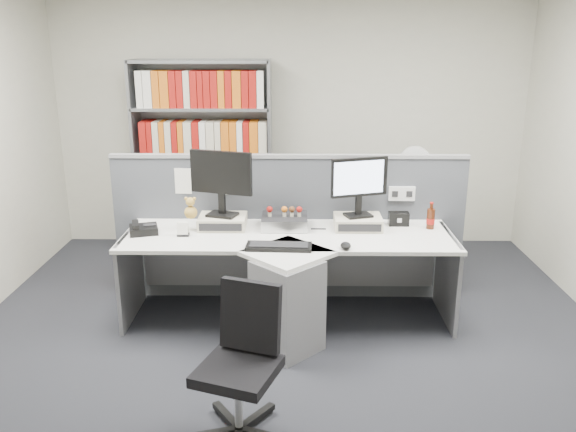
{
  "coord_description": "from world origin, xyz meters",
  "views": [
    {
      "loc": [
        0.05,
        -3.59,
        2.2
      ],
      "look_at": [
        0.0,
        0.65,
        0.92
      ],
      "focal_mm": 36.8,
      "sensor_mm": 36.0,
      "label": 1
    }
  ],
  "objects_px": {
    "monitor_right": "(359,182)",
    "mouse": "(346,246)",
    "desk": "(288,276)",
    "desk_calendar": "(183,230)",
    "monitor_left": "(221,178)",
    "speaker": "(399,219)",
    "desktop_pc": "(284,222)",
    "desk_phone": "(143,229)",
    "desk_fan": "(414,166)",
    "office_chair": "(243,358)",
    "keyboard": "(279,246)",
    "filing_cabinet": "(410,232)",
    "cola_bottle": "(431,219)",
    "shelving_unit": "(204,161)"
  },
  "relations": [
    {
      "from": "desk_phone",
      "to": "desk_fan",
      "type": "relative_size",
      "value": 0.51
    },
    {
      "from": "shelving_unit",
      "to": "desktop_pc",
      "type": "bearing_deg",
      "value": -59.17
    },
    {
      "from": "monitor_left",
      "to": "desk_phone",
      "type": "distance_m",
      "value": 0.74
    },
    {
      "from": "desk_fan",
      "to": "monitor_left",
      "type": "bearing_deg",
      "value": -149.68
    },
    {
      "from": "keyboard",
      "to": "mouse",
      "type": "xyz_separation_m",
      "value": [
        0.49,
        -0.0,
        0.01
      ]
    },
    {
      "from": "monitor_left",
      "to": "office_chair",
      "type": "xyz_separation_m",
      "value": [
        0.3,
        -1.61,
        -0.67
      ]
    },
    {
      "from": "speaker",
      "to": "cola_bottle",
      "type": "distance_m",
      "value": 0.26
    },
    {
      "from": "monitor_right",
      "to": "cola_bottle",
      "type": "height_order",
      "value": "monitor_right"
    },
    {
      "from": "filing_cabinet",
      "to": "keyboard",
      "type": "bearing_deg",
      "value": -130.05
    },
    {
      "from": "desk",
      "to": "monitor_left",
      "type": "relative_size",
      "value": 4.89
    },
    {
      "from": "filing_cabinet",
      "to": "desk_fan",
      "type": "height_order",
      "value": "desk_fan"
    },
    {
      "from": "shelving_unit",
      "to": "monitor_right",
      "type": "bearing_deg",
      "value": -45.05
    },
    {
      "from": "keyboard",
      "to": "mouse",
      "type": "height_order",
      "value": "mouse"
    },
    {
      "from": "monitor_right",
      "to": "desk_fan",
      "type": "bearing_deg",
      "value": 57.88
    },
    {
      "from": "desk_fan",
      "to": "desk_calendar",
      "type": "bearing_deg",
      "value": -148.7
    },
    {
      "from": "keyboard",
      "to": "cola_bottle",
      "type": "xyz_separation_m",
      "value": [
        1.22,
        0.49,
        0.07
      ]
    },
    {
      "from": "keyboard",
      "to": "desk_calendar",
      "type": "height_order",
      "value": "desk_calendar"
    },
    {
      "from": "desk_fan",
      "to": "desk_phone",
      "type": "bearing_deg",
      "value": -153.55
    },
    {
      "from": "cola_bottle",
      "to": "shelving_unit",
      "type": "bearing_deg",
      "value": 144.38
    },
    {
      "from": "monitor_left",
      "to": "speaker",
      "type": "relative_size",
      "value": 3.24
    },
    {
      "from": "monitor_right",
      "to": "keyboard",
      "type": "distance_m",
      "value": 0.88
    },
    {
      "from": "desk",
      "to": "speaker",
      "type": "relative_size",
      "value": 15.82
    },
    {
      "from": "cola_bottle",
      "to": "shelving_unit",
      "type": "relative_size",
      "value": 0.11
    },
    {
      "from": "shelving_unit",
      "to": "office_chair",
      "type": "distance_m",
      "value": 3.19
    },
    {
      "from": "desk_calendar",
      "to": "shelving_unit",
      "type": "height_order",
      "value": "shelving_unit"
    },
    {
      "from": "monitor_left",
      "to": "desk_phone",
      "type": "height_order",
      "value": "monitor_left"
    },
    {
      "from": "speaker",
      "to": "desk_fan",
      "type": "height_order",
      "value": "desk_fan"
    },
    {
      "from": "cola_bottle",
      "to": "filing_cabinet",
      "type": "relative_size",
      "value": 0.32
    },
    {
      "from": "desk_calendar",
      "to": "speaker",
      "type": "relative_size",
      "value": 0.68
    },
    {
      "from": "keyboard",
      "to": "shelving_unit",
      "type": "bearing_deg",
      "value": 113.13
    },
    {
      "from": "desktop_pc",
      "to": "filing_cabinet",
      "type": "height_order",
      "value": "desktop_pc"
    },
    {
      "from": "desk_calendar",
      "to": "filing_cabinet",
      "type": "relative_size",
      "value": 0.16
    },
    {
      "from": "keyboard",
      "to": "mouse",
      "type": "bearing_deg",
      "value": -0.15
    },
    {
      "from": "mouse",
      "to": "speaker",
      "type": "xyz_separation_m",
      "value": [
        0.48,
        0.58,
        0.03
      ]
    },
    {
      "from": "desk_calendar",
      "to": "cola_bottle",
      "type": "bearing_deg",
      "value": 6.09
    },
    {
      "from": "keyboard",
      "to": "filing_cabinet",
      "type": "height_order",
      "value": "keyboard"
    },
    {
      "from": "monitor_left",
      "to": "keyboard",
      "type": "relative_size",
      "value": 1.08
    },
    {
      "from": "desk",
      "to": "desk_calendar",
      "type": "bearing_deg",
      "value": 168.3
    },
    {
      "from": "cola_bottle",
      "to": "speaker",
      "type": "bearing_deg",
      "value": 160.08
    },
    {
      "from": "monitor_right",
      "to": "mouse",
      "type": "relative_size",
      "value": 3.88
    },
    {
      "from": "monitor_left",
      "to": "shelving_unit",
      "type": "bearing_deg",
      "value": 103.93
    },
    {
      "from": "mouse",
      "to": "shelving_unit",
      "type": "distance_m",
      "value": 2.37
    },
    {
      "from": "desk_phone",
      "to": "office_chair",
      "type": "bearing_deg",
      "value": -58.06
    },
    {
      "from": "speaker",
      "to": "desk_fan",
      "type": "distance_m",
      "value": 1.01
    },
    {
      "from": "monitor_left",
      "to": "filing_cabinet",
      "type": "xyz_separation_m",
      "value": [
        1.74,
        1.02,
        -0.79
      ]
    },
    {
      "from": "desktop_pc",
      "to": "desk_phone",
      "type": "distance_m",
      "value": 1.13
    },
    {
      "from": "desk",
      "to": "monitor_left",
      "type": "distance_m",
      "value": 0.95
    },
    {
      "from": "desk_calendar",
      "to": "speaker",
      "type": "xyz_separation_m",
      "value": [
        1.73,
        0.3,
        0.01
      ]
    },
    {
      "from": "desk",
      "to": "cola_bottle",
      "type": "relative_size",
      "value": 11.78
    },
    {
      "from": "speaker",
      "to": "office_chair",
      "type": "bearing_deg",
      "value": -124.03
    }
  ]
}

